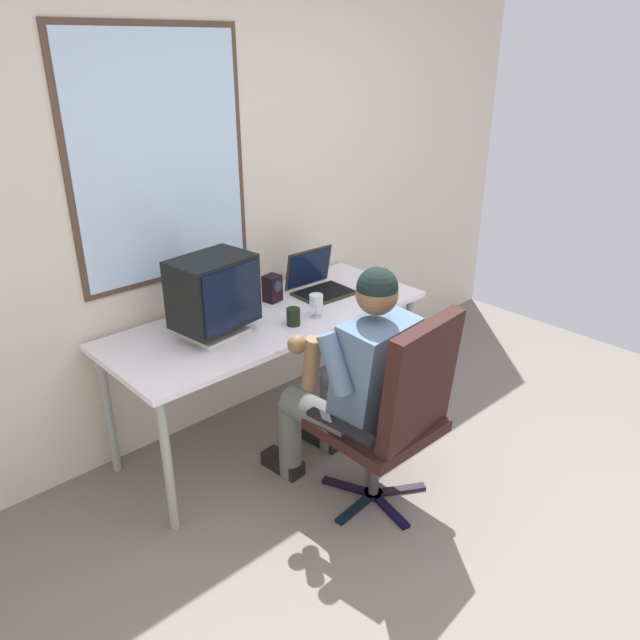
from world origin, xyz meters
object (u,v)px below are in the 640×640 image
laptop (317,281)px  wine_glass (316,302)px  desk (270,326)px  coffee_mug (293,317)px  office_chair (398,407)px  person_seated (354,376)px  desk_speaker (272,288)px  crt_monitor (213,293)px

laptop → wine_glass: (-0.26, -0.27, 0.03)m
desk → coffee_mug: size_ratio=19.52×
laptop → wine_glass: laptop is taller
office_chair → coffee_mug: size_ratio=11.24×
person_seated → coffee_mug: person_seated is taller
person_seated → coffee_mug: bearing=88.1°
person_seated → laptop: (0.43, 0.72, 0.18)m
person_seated → laptop: person_seated is taller
laptop → desk_speaker: size_ratio=2.16×
coffee_mug → crt_monitor: bearing=154.0°
person_seated → laptop: 0.86m
person_seated → wine_glass: bearing=69.5°
desk → crt_monitor: size_ratio=4.27×
desk → desk_speaker: 0.25m
office_chair → desk_speaker: office_chair is taller
laptop → desk_speaker: 0.29m
person_seated → desk_speaker: (0.14, 0.79, 0.19)m
wine_glass → desk: bearing=132.3°
crt_monitor → coffee_mug: size_ratio=4.57×
laptop → office_chair: bearing=-112.4°
desk → person_seated: (0.00, -0.64, -0.05)m
crt_monitor → wine_glass: 0.57m
desk → desk_speaker: bearing=45.7°
desk → laptop: size_ratio=5.39×
laptop → coffee_mug: size_ratio=3.62×
desk → person_seated: 0.64m
person_seated → laptop: size_ratio=3.64×
office_chair → wine_glass: office_chair is taller
person_seated → desk: bearing=90.4°
coffee_mug → person_seated: bearing=-91.9°
office_chair → wine_glass: 0.77m
laptop → desk_speaker: laptop is taller
desk → laptop: bearing=11.0°
laptop → desk_speaker: (-0.29, 0.06, 0.01)m
wine_glass → desk_speaker: 0.34m
desk_speaker → laptop: bearing=-12.7°
office_chair → crt_monitor: size_ratio=2.46×
desk_speaker → coffee_mug: size_ratio=1.67×
desk_speaker → crt_monitor: bearing=-162.8°
laptop → coffee_mug: laptop is taller
person_seated → coffee_mug: size_ratio=13.17×
person_seated → crt_monitor: (-0.35, 0.64, 0.34)m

